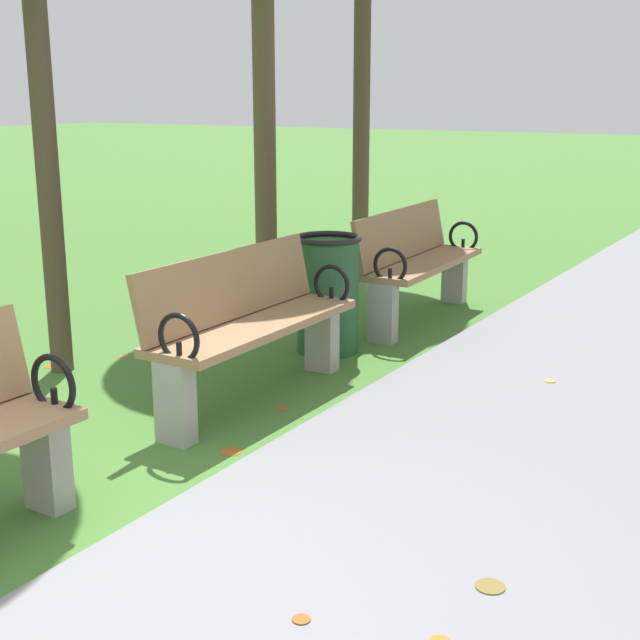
% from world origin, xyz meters
% --- Properties ---
extents(park_bench_2, '(0.48, 1.60, 0.90)m').
position_xyz_m(park_bench_2, '(-0.50, 2.47, 0.49)').
color(park_bench_2, '#93704C').
rests_on(park_bench_2, ground).
extents(park_bench_3, '(0.53, 1.62, 0.90)m').
position_xyz_m(park_bench_3, '(-0.50, 4.77, 0.49)').
color(park_bench_3, '#93704C').
rests_on(park_bench_3, ground).
extents(trash_bin, '(0.48, 0.48, 0.84)m').
position_xyz_m(trash_bin, '(-0.65, 3.62, 0.42)').
color(trash_bin, '#234C2D').
rests_on(trash_bin, ground).
extents(scattered_leaves, '(4.91, 7.32, 0.02)m').
position_xyz_m(scattered_leaves, '(0.07, 2.64, 0.01)').
color(scattered_leaves, '#BC842D').
rests_on(scattered_leaves, ground).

